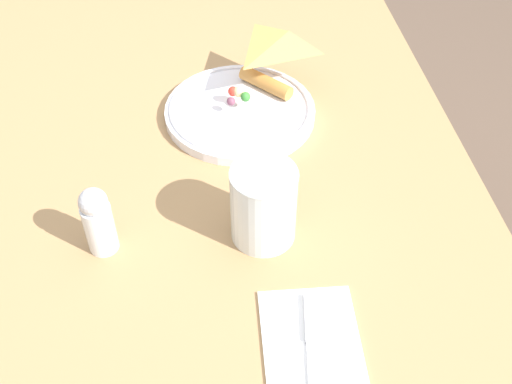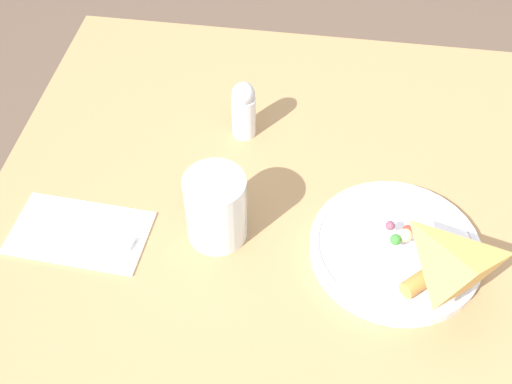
% 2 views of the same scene
% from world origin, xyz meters
% --- Properties ---
extents(dining_table, '(1.11, 0.83, 0.70)m').
position_xyz_m(dining_table, '(0.00, 0.00, 0.60)').
color(dining_table, '#A87F51').
rests_on(dining_table, ground_plane).
extents(plate_pizza, '(0.24, 0.24, 0.05)m').
position_xyz_m(plate_pizza, '(-0.06, 0.09, 0.72)').
color(plate_pizza, white).
rests_on(plate_pizza, dining_table).
extents(milk_glass, '(0.09, 0.09, 0.11)m').
position_xyz_m(milk_glass, '(0.19, 0.08, 0.76)').
color(milk_glass, white).
rests_on(milk_glass, dining_table).
extents(napkin_folded, '(0.20, 0.12, 0.00)m').
position_xyz_m(napkin_folded, '(0.39, 0.12, 0.70)').
color(napkin_folded, white).
rests_on(napkin_folded, dining_table).
extents(butter_knife, '(0.18, 0.04, 0.01)m').
position_xyz_m(butter_knife, '(0.38, 0.12, 0.71)').
color(butter_knife, '#B2B2B7').
rests_on(butter_knife, napkin_folded).
extents(salt_shaker, '(0.04, 0.04, 0.10)m').
position_xyz_m(salt_shaker, '(0.19, -0.13, 0.75)').
color(salt_shaker, white).
rests_on(salt_shaker, dining_table).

